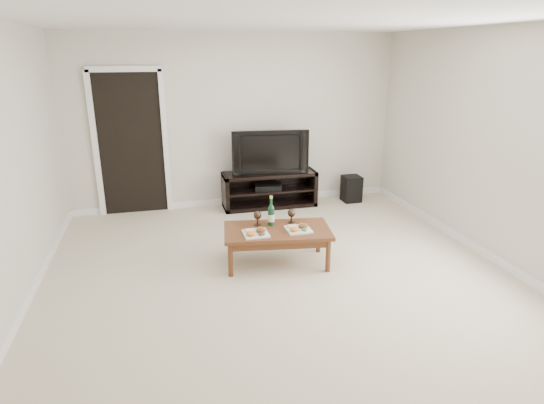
{
  "coord_description": "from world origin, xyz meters",
  "views": [
    {
      "loc": [
        -1.15,
        -4.09,
        2.33
      ],
      "look_at": [
        0.04,
        0.64,
        0.7
      ],
      "focal_mm": 30.0,
      "sensor_mm": 36.0,
      "label": 1
    }
  ],
  "objects": [
    {
      "name": "av_receiver",
      "position": [
        0.43,
        2.48,
        0.33
      ],
      "size": [
        0.44,
        0.36,
        0.08
      ],
      "primitive_type": "cube",
      "rotation": [
        0.0,
        0.0,
        -0.16
      ],
      "color": "black",
      "rests_on": "media_console"
    },
    {
      "name": "plate_right",
      "position": [
        0.29,
        0.41,
        0.45
      ],
      "size": [
        0.27,
        0.27,
        0.07
      ],
      "primitive_type": "cube",
      "color": "white",
      "rests_on": "coffee_table"
    },
    {
      "name": "television",
      "position": [
        0.46,
        2.5,
        0.88
      ],
      "size": [
        1.17,
        0.27,
        0.67
      ],
      "primitive_type": "imported",
      "rotation": [
        0.0,
        0.0,
        -0.1
      ],
      "color": "black",
      "rests_on": "media_console"
    },
    {
      "name": "doorway",
      "position": [
        -1.55,
        2.73,
        1.02
      ],
      "size": [
        0.9,
        0.02,
        2.05
      ],
      "primitive_type": "cube",
      "color": "black",
      "rests_on": "ground"
    },
    {
      "name": "media_console",
      "position": [
        0.46,
        2.5,
        0.28
      ],
      "size": [
        1.45,
        0.45,
        0.55
      ],
      "primitive_type": "cube",
      "color": "black",
      "rests_on": "ground"
    },
    {
      "name": "goblet_left",
      "position": [
        -0.12,
        0.68,
        0.51
      ],
      "size": [
        0.09,
        0.09,
        0.17
      ],
      "primitive_type": null,
      "color": "#36261D",
      "rests_on": "coffee_table"
    },
    {
      "name": "ceiling",
      "position": [
        0.0,
        0.0,
        2.62
      ],
      "size": [
        5.0,
        5.5,
        0.04
      ],
      "primitive_type": "cube",
      "color": "white",
      "rests_on": "back_wall"
    },
    {
      "name": "goblet_right",
      "position": [
        0.28,
        0.66,
        0.51
      ],
      "size": [
        0.09,
        0.09,
        0.17
      ],
      "primitive_type": null,
      "color": "#36261D",
      "rests_on": "coffee_table"
    },
    {
      "name": "back_wall",
      "position": [
        0.0,
        2.77,
        1.3
      ],
      "size": [
        5.0,
        0.04,
        2.6
      ],
      "primitive_type": "cube",
      "color": "beige",
      "rests_on": "ground"
    },
    {
      "name": "coffee_table",
      "position": [
        0.06,
        0.5,
        0.21
      ],
      "size": [
        1.27,
        0.81,
        0.42
      ],
      "primitive_type": "cube",
      "rotation": [
        0.0,
        0.0,
        -0.14
      ],
      "color": "brown",
      "rests_on": "ground"
    },
    {
      "name": "subwoofer",
      "position": [
        1.81,
        2.43,
        0.21
      ],
      "size": [
        0.28,
        0.28,
        0.42
      ],
      "primitive_type": "cube",
      "rotation": [
        0.0,
        0.0,
        0.01
      ],
      "color": "black",
      "rests_on": "ground"
    },
    {
      "name": "floor",
      "position": [
        0.0,
        0.0,
        0.0
      ],
      "size": [
        5.5,
        5.5,
        0.0
      ],
      "primitive_type": "plane",
      "color": "#C3B69D",
      "rests_on": "ground"
    },
    {
      "name": "wine_bottle",
      "position": [
        0.03,
        0.65,
        0.59
      ],
      "size": [
        0.07,
        0.07,
        0.35
      ],
      "primitive_type": "cylinder",
      "color": "#0E351E",
      "rests_on": "coffee_table"
    },
    {
      "name": "plate_left",
      "position": [
        -0.2,
        0.41,
        0.45
      ],
      "size": [
        0.27,
        0.27,
        0.07
      ],
      "primitive_type": "cube",
      "color": "white",
      "rests_on": "coffee_table"
    }
  ]
}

